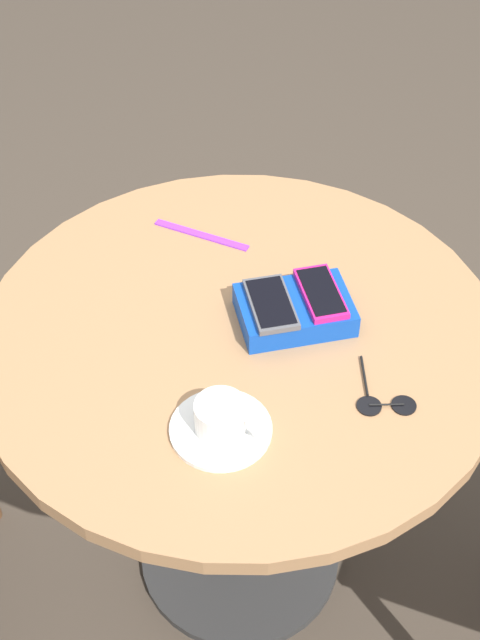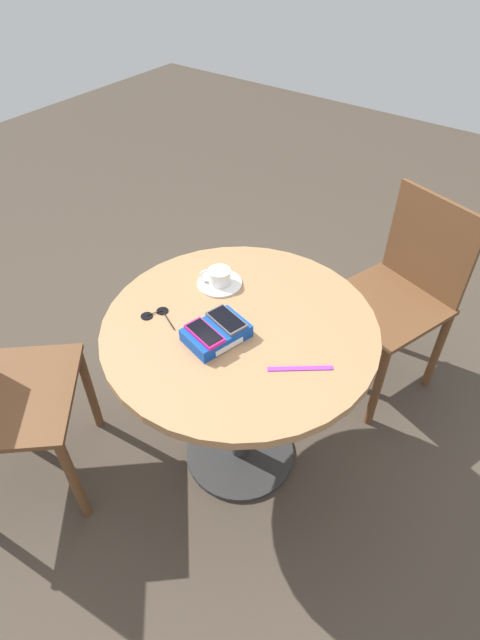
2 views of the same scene
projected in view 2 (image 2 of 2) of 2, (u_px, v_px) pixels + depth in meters
name	position (u px, v px, depth m)	size (l,w,h in m)	color
ground_plane	(240.00, 453.00, 2.07)	(8.00, 8.00, 0.00)	#42382D
round_table	(240.00, 356.00, 1.68)	(0.88, 0.88, 0.73)	#2D2D2D
phone_box	(216.00, 333.00, 1.52)	(0.21, 0.17, 0.04)	#0F42AD
phone_magenta	(205.00, 333.00, 1.48)	(0.09, 0.14, 0.01)	#D11975
phone_gray	(226.00, 320.00, 1.53)	(0.10, 0.14, 0.01)	#515156
saucer	(220.00, 283.00, 1.74)	(0.16, 0.16, 0.01)	white
coffee_cup	(219.00, 276.00, 1.71)	(0.08, 0.10, 0.05)	white
lanyard_strap	(300.00, 368.00, 1.44)	(0.19, 0.02, 0.00)	purple
sunglasses	(156.00, 314.00, 1.62)	(0.09, 0.14, 0.01)	black
chair_near_window	(397.00, 296.00, 2.11)	(0.54, 0.54, 0.88)	brown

